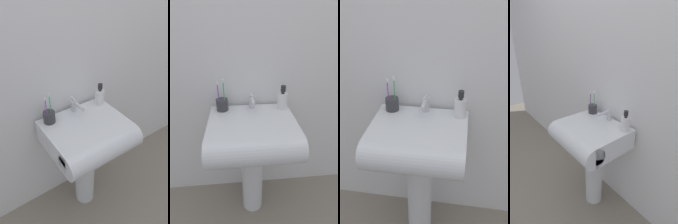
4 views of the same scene
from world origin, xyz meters
The scene contains 7 objects.
ground_plane centered at (0.00, 0.00, 0.00)m, with size 6.00×6.00×0.00m, color gray.
wall_back centered at (0.00, 0.24, 1.20)m, with size 5.00×0.05×2.40m, color white.
sink_pedestal centered at (0.00, 0.00, 0.32)m, with size 0.15×0.15×0.64m, color white.
sink_basin centered at (0.00, -0.06, 0.72)m, with size 0.52×0.47×0.16m.
faucet centered at (0.01, 0.13, 0.86)m, with size 0.04×0.15×0.10m.
toothbrush_cup centered at (-0.18, 0.14, 0.85)m, with size 0.08×0.08×0.21m.
soap_bottle centered at (0.21, 0.12, 0.86)m, with size 0.07×0.07×0.16m.
Camera 2 is at (-0.07, -0.90, 1.35)m, focal length 28.00 mm.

